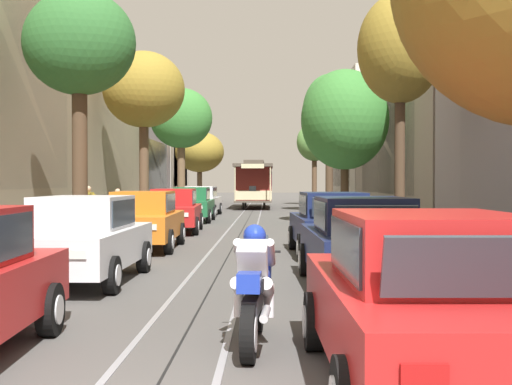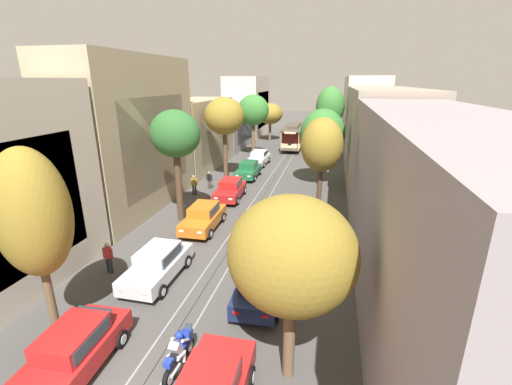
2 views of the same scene
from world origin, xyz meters
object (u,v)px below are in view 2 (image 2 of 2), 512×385
Objects in this scene: parked_car_white_sixth_left at (259,158)px; street_tree_kerb_left_second at (175,136)px; street_tree_kerb_right_mid at (322,135)px; cable_car_trolley at (294,136)px; parked_car_green_fifth_left at (248,170)px; street_tree_kerb_right_far at (330,110)px; parked_car_red_fourth_left at (230,189)px; street_tree_kerb_left_fourth at (253,111)px; pedestrian_crossing_far at (209,179)px; motorcycle_with_rider at (179,353)px; street_tree_kerb_right_near at (292,257)px; pedestrian_on_left_pavement at (194,184)px; pedestrian_on_right_pavement at (108,256)px; street_tree_kerb_left_far at (270,114)px; street_tree_kerb_left_near at (32,215)px; parked_car_white_second_left at (158,264)px; street_tree_kerb_right_second at (322,146)px; parked_car_orange_mid_left at (203,217)px; parked_car_navy_mid_right at (278,233)px; street_tree_kerb_right_fourth at (330,108)px; parked_car_red_near_left at (72,352)px; street_tree_kerb_left_mid at (224,117)px; parked_car_navy_second_right at (260,282)px.

street_tree_kerb_left_second is (-1.80, -16.93, 4.94)m from parked_car_white_sixth_left.
street_tree_kerb_right_mid reaches higher than cable_car_trolley.
parked_car_green_fifth_left is 0.68× the size of street_tree_kerb_right_far.
parked_car_red_fourth_left is at bearing -88.96° from parked_car_white_sixth_left.
pedestrian_crossing_far is (-0.69, -14.08, -4.71)m from street_tree_kerb_left_fourth.
street_tree_kerb_left_fourth is 33.77m from motorcycle_with_rider.
parked_car_white_sixth_left is at bearing 137.44° from street_tree_kerb_right_mid.
street_tree_kerb_left_fourth is 33.59m from street_tree_kerb_right_near.
pedestrian_on_left_pavement is (-1.17, 5.22, -4.79)m from street_tree_kerb_left_second.
street_tree_kerb_right_mid is at bearing 61.74° from pedestrian_on_right_pavement.
street_tree_kerb_left_near is at bearing -89.92° from street_tree_kerb_left_far.
street_tree_kerb_right_second is (7.12, 6.68, 4.73)m from parked_car_white_second_left.
parked_car_green_fifth_left is (-0.08, 6.44, 0.00)m from parked_car_red_fourth_left.
parked_car_navy_mid_right is at bearing -15.15° from parked_car_orange_mid_left.
street_tree_kerb_right_fourth is (7.40, 5.07, 5.26)m from parked_car_white_sixth_left.
street_tree_kerb_left_second is 21.14m from street_tree_kerb_left_fourth.
street_tree_kerb_right_mid is (6.81, 23.19, 3.77)m from parked_car_red_near_left.
street_tree_kerb_right_near is at bearing 9.30° from motorcycle_with_rider.
street_tree_kerb_right_near is 10.84m from pedestrian_on_right_pavement.
parked_car_green_fifth_left is 0.48× the size of cable_car_trolley.
street_tree_kerb_left_far is at bearing 101.14° from parked_car_navy_mid_right.
street_tree_kerb_right_second is at bearing -90.10° from street_tree_kerb_right_fourth.
cable_car_trolley reaches higher than pedestrian_on_left_pavement.
street_tree_kerb_left_fourth is 23.33m from street_tree_kerb_right_second.
parked_car_red_near_left is 0.68× the size of street_tree_kerb_right_far.
street_tree_kerb_left_second is 0.96× the size of street_tree_kerb_left_mid.
pedestrian_on_right_pavement is at bearing -148.63° from parked_car_navy_mid_right.
street_tree_kerb_right_mid is (6.81, 17.53, 3.77)m from parked_car_white_second_left.
parked_car_red_near_left is at bearing -84.75° from street_tree_kerb_left_mid.
street_tree_kerb_left_second is at bearing -112.70° from street_tree_kerb_right_fourth.
motorcycle_with_rider is (-3.76, -45.36, -4.23)m from street_tree_kerb_right_far.
parked_car_white_sixth_left is at bearing 73.31° from street_tree_kerb_left_mid.
street_tree_kerb_left_far is 3.58× the size of pedestrian_on_right_pavement.
street_tree_kerb_right_fourth is (9.02, 0.87, 0.46)m from street_tree_kerb_left_fourth.
parked_car_navy_second_right is at bearing -94.05° from street_tree_kerb_right_fourth.
parked_car_navy_mid_right is at bearing 101.14° from street_tree_kerb_right_near.
parked_car_orange_mid_left is 1.00× the size of parked_car_navy_second_right.
street_tree_kerb_left_far is 0.68× the size of street_tree_kerb_right_fourth.
street_tree_kerb_left_mid reaches higher than pedestrian_crossing_far.
parked_car_navy_second_right is 41.57m from street_tree_kerb_left_far.
parked_car_navy_second_right is 41.26m from street_tree_kerb_right_far.
street_tree_kerb_right_second is at bearing 73.96° from parked_car_navy_second_right.
parked_car_white_sixth_left is (-0.13, 5.53, 0.00)m from parked_car_green_fifth_left.
parked_car_navy_second_right is at bearing -62.45° from pedestrian_crossing_far.
parked_car_white_sixth_left is at bearing -113.71° from street_tree_kerb_right_far.
motorcycle_with_rider is at bearing -65.89° from street_tree_kerb_left_second.
street_tree_kerb_left_fourth is at bearing 96.47° from parked_car_red_fourth_left.
parked_car_white_sixth_left is 0.52× the size of street_tree_kerb_right_fourth.
street_tree_kerb_left_second reaches higher than street_tree_kerb_right_far.
parked_car_white_sixth_left is at bearing 96.95° from motorcycle_with_rider.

